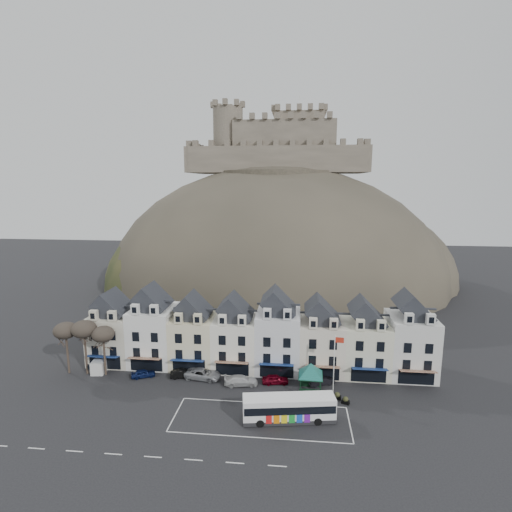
{
  "coord_description": "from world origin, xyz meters",
  "views": [
    {
      "loc": [
        6.14,
        -44.18,
        29.33
      ],
      "look_at": [
        -1.0,
        24.0,
        16.65
      ],
      "focal_mm": 28.0,
      "sensor_mm": 36.0,
      "label": 1
    }
  ],
  "objects": [
    {
      "name": "ground",
      "position": [
        0.0,
        0.0,
        0.0
      ],
      "size": [
        300.0,
        300.0,
        0.0
      ],
      "primitive_type": "plane",
      "color": "black",
      "rests_on": "ground"
    },
    {
      "name": "coach_bay_markings",
      "position": [
        2.0,
        1.25,
        0.0
      ],
      "size": [
        22.0,
        7.5,
        0.01
      ],
      "primitive_type": "cube",
      "color": "silver",
      "rests_on": "ground"
    },
    {
      "name": "townhouse_terrace",
      "position": [
        0.15,
        15.97,
        5.3
      ],
      "size": [
        54.4,
        9.35,
        11.8
      ],
      "color": "beige",
      "rests_on": "ground"
    },
    {
      "name": "castle_hill",
      "position": [
        1.25,
        68.95,
        0.11
      ],
      "size": [
        100.0,
        76.0,
        68.0
      ],
      "color": "#39342C",
      "rests_on": "ground"
    },
    {
      "name": "castle",
      "position": [
        0.51,
        75.93,
        40.19
      ],
      "size": [
        50.2,
        22.2,
        22.0
      ],
      "color": "brown",
      "rests_on": "ground"
    },
    {
      "name": "tree_left_far",
      "position": [
        -29.0,
        10.5,
        6.9
      ],
      "size": [
        3.61,
        3.61,
        8.24
      ],
      "color": "#3B2E25",
      "rests_on": "ground"
    },
    {
      "name": "tree_left_mid",
      "position": [
        -26.0,
        10.5,
        7.24
      ],
      "size": [
        3.78,
        3.78,
        8.64
      ],
      "color": "#3B2E25",
      "rests_on": "ground"
    },
    {
      "name": "tree_left_near",
      "position": [
        -23.0,
        10.5,
        6.55
      ],
      "size": [
        3.43,
        3.43,
        7.84
      ],
      "color": "#3B2E25",
      "rests_on": "ground"
    },
    {
      "name": "bus",
      "position": [
        5.49,
        1.36,
        1.79
      ],
      "size": [
        11.73,
        4.43,
        3.23
      ],
      "rotation": [
        0.0,
        0.0,
        0.16
      ],
      "color": "#262628",
      "rests_on": "ground"
    },
    {
      "name": "bus_shelter",
      "position": [
        8.37,
        8.66,
        3.34
      ],
      "size": [
        6.78,
        6.78,
        4.3
      ],
      "rotation": [
        0.0,
        0.0,
        -0.03
      ],
      "color": "black",
      "rests_on": "ground"
    },
    {
      "name": "red_buoy",
      "position": [
        10.25,
        3.1,
        1.03
      ],
      "size": [
        1.74,
        1.74,
        2.02
      ],
      "rotation": [
        0.0,
        0.0,
        0.34
      ],
      "color": "black",
      "rests_on": "ground"
    },
    {
      "name": "flagpole",
      "position": [
        11.62,
        8.16,
        5.03
      ],
      "size": [
        1.27,
        0.23,
        8.81
      ],
      "rotation": [
        0.0,
        0.0,
        -0.12
      ],
      "color": "silver",
      "rests_on": "ground"
    },
    {
      "name": "white_van",
      "position": [
        -24.44,
        12.0,
        1.0
      ],
      "size": [
        2.44,
        4.59,
        2.0
      ],
      "rotation": [
        0.0,
        0.0,
        0.12
      ],
      "color": "silver",
      "rests_on": "ground"
    },
    {
      "name": "planter_west",
      "position": [
        12.0,
        7.0,
        0.5
      ],
      "size": [
        1.1,
        0.72,
        1.03
      ],
      "rotation": [
        0.0,
        0.0,
        -0.18
      ],
      "color": "black",
      "rests_on": "ground"
    },
    {
      "name": "planter_east",
      "position": [
        13.0,
        5.95,
        0.5
      ],
      "size": [
        1.15,
        0.89,
        1.03
      ],
      "rotation": [
        0.0,
        0.0,
        -0.42
      ],
      "color": "black",
      "rests_on": "ground"
    },
    {
      "name": "car_navy",
      "position": [
        -16.89,
        10.31,
        0.61
      ],
      "size": [
        3.86,
        2.7,
        1.22
      ],
      "primitive_type": "imported",
      "rotation": [
        0.0,
        0.0,
        1.97
      ],
      "color": "#0E1948",
      "rests_on": "ground"
    },
    {
      "name": "car_black",
      "position": [
        -10.8,
        10.86,
        0.64
      ],
      "size": [
        4.1,
        2.19,
        1.29
      ],
      "primitive_type": "imported",
      "rotation": [
        0.0,
        0.0,
        1.79
      ],
      "color": "black",
      "rests_on": "ground"
    },
    {
      "name": "car_silver",
      "position": [
        -7.74,
        10.8,
        0.76
      ],
      "size": [
        5.65,
        3.15,
        1.52
      ],
      "primitive_type": "imported",
      "rotation": [
        0.0,
        0.0,
        1.45
      ],
      "color": "#989A9F",
      "rests_on": "ground"
    },
    {
      "name": "car_white",
      "position": [
        -1.7,
        9.5,
        0.71
      ],
      "size": [
        5.18,
        2.78,
        1.43
      ],
      "primitive_type": "imported",
      "rotation": [
        0.0,
        0.0,
        1.74
      ],
      "color": "silver",
      "rests_on": "ground"
    },
    {
      "name": "car_maroon",
      "position": [
        3.28,
        10.46,
        0.66
      ],
      "size": [
        4.1,
        2.18,
        1.33
      ],
      "primitive_type": "imported",
      "rotation": [
        0.0,
        0.0,
        1.73
      ],
      "color": "#640515",
      "rests_on": "ground"
    },
    {
      "name": "car_charcoal",
      "position": [
        10.0,
        10.8,
        0.66
      ],
      "size": [
        4.22,
        2.93,
        1.32
      ],
      "primitive_type": "imported",
      "rotation": [
        0.0,
        0.0,
        2.0
      ],
      "color": "black",
      "rests_on": "ground"
    }
  ]
}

